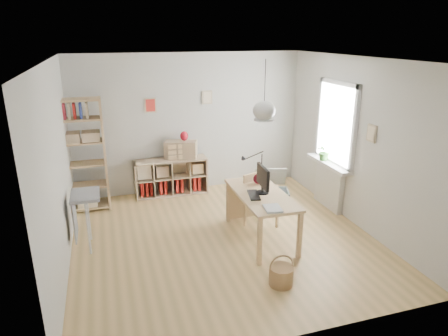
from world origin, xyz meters
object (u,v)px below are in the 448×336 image
object	(u,v)px
drawer_chest	(181,150)
desk	(261,199)
storage_chest	(272,194)
cube_shelf	(170,179)
chair	(259,197)
tall_bookshelf	(81,151)
monitor	(263,178)

from	to	relation	value
drawer_chest	desk	bearing A→B (deg)	-49.50
storage_chest	drawer_chest	world-z (taller)	drawer_chest
cube_shelf	storage_chest	distance (m)	2.03
desk	drawer_chest	bearing A→B (deg)	109.82
cube_shelf	drawer_chest	distance (m)	0.64
chair	tall_bookshelf	bearing A→B (deg)	130.07
desk	monitor	distance (m)	0.33
drawer_chest	chair	bearing A→B (deg)	-41.86
chair	storage_chest	size ratio (longest dim) A/B	1.07
cube_shelf	drawer_chest	size ratio (longest dim) A/B	2.30
chair	monitor	bearing A→B (deg)	-126.20
cube_shelf	storage_chest	bearing A→B (deg)	-33.07
tall_bookshelf	drawer_chest	world-z (taller)	tall_bookshelf
monitor	tall_bookshelf	bearing A→B (deg)	147.47
storage_chest	drawer_chest	xyz separation A→B (m)	(-1.47, 1.07, 0.69)
desk	storage_chest	distance (m)	1.39
storage_chest	drawer_chest	size ratio (longest dim) A/B	1.36
desk	cube_shelf	size ratio (longest dim) A/B	1.07
monitor	desk	bearing A→B (deg)	-151.93
storage_chest	tall_bookshelf	bearing A→B (deg)	-176.93
tall_bookshelf	chair	size ratio (longest dim) A/B	2.25
tall_bookshelf	drawer_chest	distance (m)	1.82
monitor	drawer_chest	distance (m)	2.33
desk	monitor	world-z (taller)	monitor
cube_shelf	chair	world-z (taller)	chair
drawer_chest	cube_shelf	bearing A→B (deg)	-169.34
chair	monitor	size ratio (longest dim) A/B	1.85
chair	monitor	xyz separation A→B (m)	(-0.11, -0.40, 0.48)
monitor	storage_chest	bearing A→B (deg)	63.44
tall_bookshelf	storage_chest	bearing A→B (deg)	-14.22
desk	storage_chest	bearing A→B (deg)	58.73
tall_bookshelf	storage_chest	xyz separation A→B (m)	(3.27, -0.83, -0.88)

